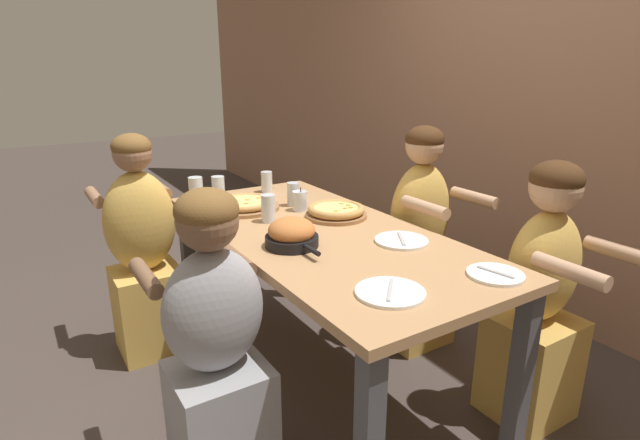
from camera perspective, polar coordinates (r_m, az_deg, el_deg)
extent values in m
plane|color=#423833|center=(2.66, 0.00, -17.37)|extent=(18.00, 18.00, 0.00)
cube|color=#9E7056|center=(3.28, 24.75, 17.41)|extent=(10.00, 0.06, 3.20)
cube|color=tan|center=(2.31, 0.00, -1.66)|extent=(1.85, 0.85, 0.04)
cube|color=#4C4C51|center=(3.05, -14.70, -5.22)|extent=(0.07, 0.07, 0.74)
cube|color=#4C4C51|center=(3.32, -2.60, -2.75)|extent=(0.07, 0.07, 0.74)
cube|color=#4C4C51|center=(2.15, 21.91, -16.27)|extent=(0.07, 0.07, 0.74)
cylinder|color=#996B42|center=(2.50, 1.85, 0.56)|extent=(0.31, 0.31, 0.02)
torus|color=tan|center=(2.49, 1.86, 1.25)|extent=(0.29, 0.29, 0.04)
cylinder|color=#E5C675|center=(2.49, 1.86, 1.11)|extent=(0.24, 0.24, 0.03)
cylinder|color=#E5C166|center=(2.55, 2.48, 1.92)|extent=(0.02, 0.02, 0.01)
cylinder|color=#E5C166|center=(2.53, 3.29, 1.76)|extent=(0.02, 0.02, 0.01)
cylinder|color=#E5C166|center=(2.42, 1.88, 1.08)|extent=(0.02, 0.02, 0.01)
cylinder|color=#E5C166|center=(2.47, 2.93, 1.40)|extent=(0.02, 0.02, 0.01)
cylinder|color=#E5C166|center=(2.48, 3.58, 1.49)|extent=(0.02, 0.02, 0.01)
cylinder|color=#996B42|center=(2.66, -8.61, 1.44)|extent=(0.37, 0.37, 0.02)
torus|color=tan|center=(2.66, -8.64, 2.02)|extent=(0.31, 0.31, 0.03)
cylinder|color=#E5C675|center=(2.66, -8.63, 1.91)|extent=(0.27, 0.27, 0.03)
cylinder|color=#E5C166|center=(2.60, -8.39, 1.91)|extent=(0.02, 0.02, 0.01)
cylinder|color=#E5C166|center=(2.70, -7.03, 2.56)|extent=(0.02, 0.02, 0.01)
cylinder|color=#E5C166|center=(2.63, -10.52, 1.99)|extent=(0.02, 0.02, 0.01)
cylinder|color=#E5C166|center=(2.66, -9.60, 2.25)|extent=(0.02, 0.02, 0.01)
cylinder|color=#E5C166|center=(2.68, -10.33, 2.31)|extent=(0.02, 0.02, 0.01)
cylinder|color=#E5C166|center=(2.67, -8.28, 2.35)|extent=(0.02, 0.02, 0.01)
cylinder|color=black|center=(2.10, -3.24, -2.40)|extent=(0.23, 0.23, 0.05)
cylinder|color=black|center=(1.97, -0.92, -3.47)|extent=(0.10, 0.02, 0.02)
ellipsoid|color=#C17038|center=(2.09, -3.26, -1.17)|extent=(0.20, 0.20, 0.11)
cylinder|color=white|center=(1.70, 8.01, -8.18)|extent=(0.24, 0.24, 0.01)
cube|color=#B7B7BC|center=(1.70, 8.03, -7.91)|extent=(0.13, 0.12, 0.01)
cylinder|color=white|center=(1.93, 19.41, -5.88)|extent=(0.20, 0.20, 0.01)
cube|color=#B7B7BC|center=(1.93, 19.43, -5.64)|extent=(0.14, 0.04, 0.01)
cylinder|color=white|center=(2.18, 9.28, -2.34)|extent=(0.23, 0.23, 0.01)
cube|color=#B7B7BC|center=(2.18, 9.29, -2.11)|extent=(0.14, 0.10, 0.01)
cylinder|color=silver|center=(2.60, -2.32, 2.19)|extent=(0.08, 0.08, 0.10)
cylinder|color=#1EA8DB|center=(2.60, -2.32, 1.88)|extent=(0.07, 0.07, 0.07)
cylinder|color=black|center=(2.58, -2.13, 2.38)|extent=(0.01, 0.02, 0.13)
cylinder|color=silver|center=(2.81, -13.99, 3.30)|extent=(0.08, 0.08, 0.15)
cylinder|color=silver|center=(2.81, -13.94, 2.68)|extent=(0.07, 0.07, 0.08)
cylinder|color=silver|center=(2.69, -3.10, 2.96)|extent=(0.06, 0.06, 0.13)
cylinder|color=black|center=(2.69, -3.09, 2.46)|extent=(0.06, 0.06, 0.08)
cylinder|color=silver|center=(2.88, -11.55, 3.65)|extent=(0.07, 0.07, 0.13)
cylinder|color=silver|center=(2.88, -11.53, 3.37)|extent=(0.06, 0.06, 0.10)
cylinder|color=silver|center=(2.42, -5.92, 1.33)|extent=(0.07, 0.07, 0.14)
cylinder|color=silver|center=(2.42, -5.91, 0.94)|extent=(0.06, 0.06, 0.10)
cylinder|color=silver|center=(2.99, -6.11, 4.35)|extent=(0.07, 0.07, 0.12)
cylinder|color=black|center=(2.99, -6.10, 4.03)|extent=(0.06, 0.06, 0.09)
cube|color=#99999E|center=(2.05, -11.16, -21.70)|extent=(0.32, 0.34, 0.47)
ellipsoid|color=#99999E|center=(1.80, -12.05, -10.09)|extent=(0.24, 0.36, 0.46)
sphere|color=brown|center=(1.67, -12.76, -0.09)|extent=(0.21, 0.21, 0.21)
ellipsoid|color=brown|center=(1.66, -12.84, 1.11)|extent=(0.21, 0.21, 0.15)
cylinder|color=brown|center=(1.90, -19.29, -6.24)|extent=(0.28, 0.06, 0.06)
cylinder|color=brown|center=(1.99, -9.69, -4.36)|extent=(0.28, 0.06, 0.06)
cube|color=gold|center=(2.91, -18.86, -9.68)|extent=(0.32, 0.34, 0.47)
ellipsoid|color=gold|center=(2.73, -19.90, -0.20)|extent=(0.24, 0.36, 0.53)
sphere|color=#9E7051|center=(2.65, -20.70, 7.15)|extent=(0.19, 0.19, 0.19)
ellipsoid|color=brown|center=(2.64, -20.78, 7.85)|extent=(0.19, 0.19, 0.13)
cylinder|color=#9E7051|center=(2.87, -24.37, 2.40)|extent=(0.28, 0.06, 0.06)
cylinder|color=#9E7051|center=(2.93, -17.79, 3.44)|extent=(0.28, 0.06, 0.06)
cube|color=gold|center=(2.90, 10.75, -9.08)|extent=(0.32, 0.34, 0.47)
ellipsoid|color=gold|center=(2.71, 11.36, 0.64)|extent=(0.24, 0.36, 0.55)
sphere|color=tan|center=(2.63, 11.84, 8.32)|extent=(0.19, 0.19, 0.19)
ellipsoid|color=#422814|center=(2.63, 11.89, 9.06)|extent=(0.20, 0.20, 0.14)
cylinder|color=tan|center=(2.67, 17.22, 2.47)|extent=(0.28, 0.06, 0.06)
cylinder|color=tan|center=(2.42, 11.89, 1.41)|extent=(0.28, 0.06, 0.06)
cube|color=gold|center=(2.49, 22.81, -15.12)|extent=(0.32, 0.34, 0.47)
ellipsoid|color=gold|center=(2.28, 24.23, -4.85)|extent=(0.24, 0.36, 0.48)
sphere|color=tan|center=(2.18, 25.34, 3.41)|extent=(0.20, 0.20, 0.20)
ellipsoid|color=#422814|center=(2.17, 25.46, 4.32)|extent=(0.21, 0.21, 0.14)
cylinder|color=tan|center=(2.29, 31.16, -3.18)|extent=(0.28, 0.06, 0.06)
cylinder|color=tan|center=(2.01, 26.63, -5.22)|extent=(0.28, 0.06, 0.06)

